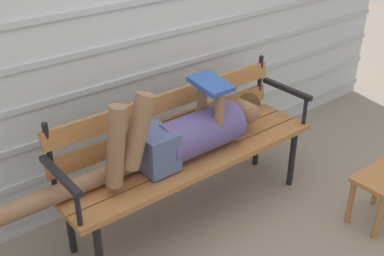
# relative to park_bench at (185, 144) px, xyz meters

# --- Properties ---
(ground_plane) EXTENTS (12.00, 12.00, 0.00)m
(ground_plane) POSITION_rel_park_bench_xyz_m (0.00, -0.24, -0.51)
(ground_plane) COLOR gray
(house_siding) EXTENTS (5.12, 0.08, 2.14)m
(house_siding) POSITION_rel_park_bench_xyz_m (0.00, 0.47, 0.56)
(house_siding) COLOR #B2BCC6
(house_siding) RESTS_ON ground
(park_bench) EXTENTS (1.75, 0.46, 0.86)m
(park_bench) POSITION_rel_park_bench_xyz_m (0.00, 0.00, 0.00)
(park_bench) COLOR #9E6638
(park_bench) RESTS_ON ground
(reclining_person) EXTENTS (1.73, 0.26, 0.54)m
(reclining_person) POSITION_rel_park_bench_xyz_m (-0.07, -0.07, 0.12)
(reclining_person) COLOR #514784
(footstool) EXTENTS (0.38, 0.25, 0.35)m
(footstool) POSITION_rel_park_bench_xyz_m (0.89, -0.86, -0.24)
(footstool) COLOR #9E6638
(footstool) RESTS_ON ground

